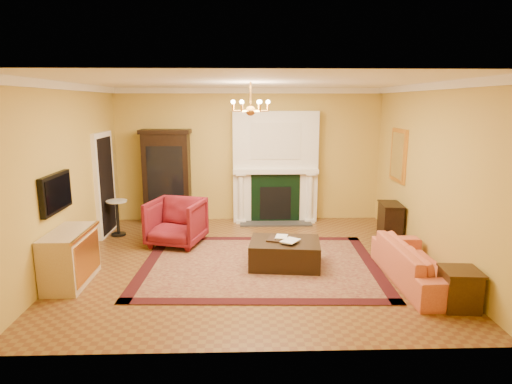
{
  "coord_description": "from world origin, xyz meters",
  "views": [
    {
      "loc": [
        -0.12,
        -6.98,
        2.68
      ],
      "look_at": [
        0.1,
        0.3,
        1.15
      ],
      "focal_mm": 30.0,
      "sensor_mm": 36.0,
      "label": 1
    }
  ],
  "objects_px": {
    "end_table": "(459,290)",
    "console_table": "(390,222)",
    "coral_sofa": "(419,257)",
    "leather_ottoman": "(285,253)",
    "wingback_armchair": "(176,220)",
    "china_cabinet": "(167,179)",
    "commode": "(70,257)",
    "pedestal_table": "(117,215)"
  },
  "relations": [
    {
      "from": "end_table",
      "to": "console_table",
      "type": "xyz_separation_m",
      "value": [
        0.06,
        2.91,
        0.1
      ]
    },
    {
      "from": "coral_sofa",
      "to": "leather_ottoman",
      "type": "distance_m",
      "value": 2.09
    },
    {
      "from": "console_table",
      "to": "leather_ottoman",
      "type": "xyz_separation_m",
      "value": [
        -2.22,
        -1.35,
        -0.13
      ]
    },
    {
      "from": "coral_sofa",
      "to": "wingback_armchair",
      "type": "bearing_deg",
      "value": 63.34
    },
    {
      "from": "console_table",
      "to": "leather_ottoman",
      "type": "distance_m",
      "value": 2.6
    },
    {
      "from": "china_cabinet",
      "to": "console_table",
      "type": "relative_size",
      "value": 2.84
    },
    {
      "from": "wingback_armchair",
      "to": "commode",
      "type": "bearing_deg",
      "value": -111.68
    },
    {
      "from": "wingback_armchair",
      "to": "commode",
      "type": "relative_size",
      "value": 0.9
    },
    {
      "from": "end_table",
      "to": "leather_ottoman",
      "type": "bearing_deg",
      "value": 144.22
    },
    {
      "from": "wingback_armchair",
      "to": "end_table",
      "type": "distance_m",
      "value": 4.95
    },
    {
      "from": "pedestal_table",
      "to": "commode",
      "type": "bearing_deg",
      "value": -90.72
    },
    {
      "from": "pedestal_table",
      "to": "coral_sofa",
      "type": "height_order",
      "value": "coral_sofa"
    },
    {
      "from": "wingback_armchair",
      "to": "end_table",
      "type": "xyz_separation_m",
      "value": [
        4.13,
        -2.73,
        -0.23
      ]
    },
    {
      "from": "pedestal_table",
      "to": "leather_ottoman",
      "type": "relative_size",
      "value": 0.65
    },
    {
      "from": "end_table",
      "to": "console_table",
      "type": "bearing_deg",
      "value": 88.82
    },
    {
      "from": "pedestal_table",
      "to": "commode",
      "type": "relative_size",
      "value": 0.68
    },
    {
      "from": "commode",
      "to": "leather_ottoman",
      "type": "relative_size",
      "value": 0.96
    },
    {
      "from": "leather_ottoman",
      "to": "pedestal_table",
      "type": "bearing_deg",
      "value": 157.89
    },
    {
      "from": "console_table",
      "to": "leather_ottoman",
      "type": "bearing_deg",
      "value": -143.22
    },
    {
      "from": "console_table",
      "to": "wingback_armchair",
      "type": "bearing_deg",
      "value": -172.07
    },
    {
      "from": "coral_sofa",
      "to": "console_table",
      "type": "bearing_deg",
      "value": -8.33
    },
    {
      "from": "coral_sofa",
      "to": "leather_ottoman",
      "type": "relative_size",
      "value": 1.79
    },
    {
      "from": "china_cabinet",
      "to": "leather_ottoman",
      "type": "bearing_deg",
      "value": -48.34
    },
    {
      "from": "end_table",
      "to": "leather_ottoman",
      "type": "distance_m",
      "value": 2.66
    },
    {
      "from": "china_cabinet",
      "to": "end_table",
      "type": "bearing_deg",
      "value": -42.76
    },
    {
      "from": "commode",
      "to": "end_table",
      "type": "xyz_separation_m",
      "value": [
        5.45,
        -0.98,
        -0.15
      ]
    },
    {
      "from": "wingback_armchair",
      "to": "china_cabinet",
      "type": "bearing_deg",
      "value": 120.45
    },
    {
      "from": "china_cabinet",
      "to": "end_table",
      "type": "height_order",
      "value": "china_cabinet"
    },
    {
      "from": "china_cabinet",
      "to": "console_table",
      "type": "bearing_deg",
      "value": -16.14
    },
    {
      "from": "pedestal_table",
      "to": "end_table",
      "type": "distance_m",
      "value": 6.38
    },
    {
      "from": "wingback_armchair",
      "to": "coral_sofa",
      "type": "distance_m",
      "value": 4.35
    },
    {
      "from": "commode",
      "to": "leather_ottoman",
      "type": "bearing_deg",
      "value": 9.69
    },
    {
      "from": "china_cabinet",
      "to": "commode",
      "type": "bearing_deg",
      "value": -104.56
    },
    {
      "from": "commode",
      "to": "console_table",
      "type": "distance_m",
      "value": 5.84
    },
    {
      "from": "wingback_armchair",
      "to": "commode",
      "type": "xyz_separation_m",
      "value": [
        -1.32,
        -1.75,
        -0.08
      ]
    },
    {
      "from": "end_table",
      "to": "pedestal_table",
      "type": "bearing_deg",
      "value": 148.26
    },
    {
      "from": "china_cabinet",
      "to": "leather_ottoman",
      "type": "xyz_separation_m",
      "value": [
        2.39,
        -2.74,
        -0.78
      ]
    },
    {
      "from": "pedestal_table",
      "to": "console_table",
      "type": "xyz_separation_m",
      "value": [
        5.48,
        -0.44,
        -0.07
      ]
    },
    {
      "from": "commode",
      "to": "coral_sofa",
      "type": "xyz_separation_m",
      "value": [
        5.25,
        -0.13,
        -0.01
      ]
    },
    {
      "from": "coral_sofa",
      "to": "console_table",
      "type": "height_order",
      "value": "coral_sofa"
    },
    {
      "from": "commode",
      "to": "end_table",
      "type": "bearing_deg",
      "value": -10.47
    },
    {
      "from": "wingback_armchair",
      "to": "end_table",
      "type": "height_order",
      "value": "wingback_armchair"
    }
  ]
}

